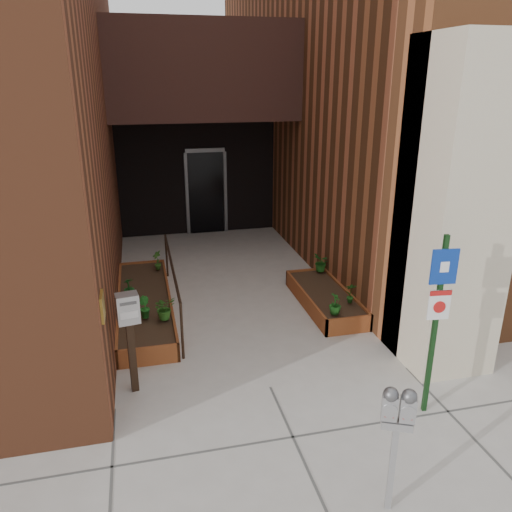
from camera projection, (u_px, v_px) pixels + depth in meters
ground at (270, 387)px, 6.62m from camera, size 80.00×80.00×0.00m
architecture at (186, 25)px, 11.21m from camera, size 20.00×14.60×10.00m
planter_left at (145, 305)px, 8.71m from camera, size 0.90×3.60×0.30m
planter_right at (325, 299)px, 8.94m from camera, size 0.80×2.20×0.30m
handrail at (172, 271)px, 8.56m from camera, size 0.04×3.34×0.90m
parking_meter at (398, 418)px, 4.43m from camera, size 0.31×0.21×1.33m
sign_post at (438, 308)px, 5.69m from camera, size 0.31×0.09×2.27m
payment_dropbox at (129, 322)px, 6.24m from camera, size 0.30×0.25×1.38m
shrub_left_a at (164, 308)px, 7.79m from camera, size 0.44×0.44×0.37m
shrub_left_b at (144, 307)px, 7.84m from camera, size 0.26×0.26×0.35m
shrub_left_c at (129, 287)px, 8.58m from camera, size 0.26×0.26×0.34m
shrub_left_d at (157, 260)px, 9.79m from camera, size 0.27×0.27×0.39m
shrub_right_a at (335, 304)px, 7.96m from camera, size 0.24×0.24×0.35m
shrub_right_b at (351, 293)px, 8.35m from camera, size 0.22×0.22×0.36m
shrub_right_c at (321, 263)px, 9.70m from camera, size 0.36×0.36×0.37m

